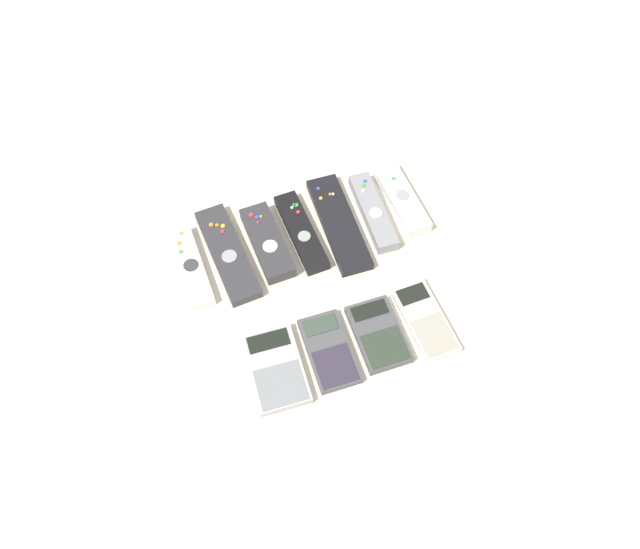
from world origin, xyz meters
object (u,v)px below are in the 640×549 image
object	(u,v)px
remote_3	(302,232)
calculator_2	(378,334)
remote_6	(402,199)
calculator_1	(329,351)
remote_0	(191,267)
calculator_0	(276,369)
calculator_3	(425,320)
remote_4	(339,223)
remote_5	(373,212)
remote_1	(228,253)
remote_2	(267,242)

from	to	relation	value
remote_3	calculator_2	bearing A→B (deg)	-79.75
remote_6	calculator_1	xyz separation A→B (m)	(-0.24, -0.25, -0.00)
remote_0	remote_6	distance (m)	0.41
calculator_0	calculator_3	world-z (taller)	calculator_0
remote_0	calculator_3	xyz separation A→B (m)	(0.35, -0.24, -0.00)
remote_0	remote_4	world-z (taller)	same
remote_5	remote_6	xyz separation A→B (m)	(0.06, 0.01, -0.00)
calculator_1	calculator_3	xyz separation A→B (m)	(0.17, -0.00, 0.00)
remote_6	calculator_3	world-z (taller)	remote_6
remote_1	remote_2	size ratio (longest dim) A/B	1.31
remote_2	calculator_0	bearing A→B (deg)	-106.24
calculator_3	remote_1	bearing A→B (deg)	137.64
calculator_1	calculator_2	xyz separation A→B (m)	(0.09, -0.00, 0.00)
calculator_0	remote_2	bearing A→B (deg)	79.11
calculator_2	remote_0	bearing A→B (deg)	139.41
calculator_1	remote_6	bearing A→B (deg)	47.75
remote_4	calculator_2	size ratio (longest dim) A/B	1.73
remote_1	remote_2	xyz separation A→B (m)	(0.07, -0.00, 0.00)
remote_6	calculator_0	xyz separation A→B (m)	(-0.33, -0.25, -0.00)
calculator_1	calculator_2	distance (m)	0.09
remote_4	calculator_1	bearing A→B (deg)	-112.06
remote_1	calculator_1	size ratio (longest dim) A/B	1.55
remote_6	calculator_3	bearing A→B (deg)	-106.04
calculator_0	calculator_2	size ratio (longest dim) A/B	1.14
calculator_0	calculator_3	xyz separation A→B (m)	(0.26, -0.00, -0.00)
remote_3	calculator_0	world-z (taller)	remote_3
calculator_1	remote_1	bearing A→B (deg)	115.74
remote_1	remote_4	distance (m)	0.21
remote_6	calculator_1	distance (m)	0.34
remote_5	calculator_2	world-z (taller)	remote_5
remote_3	calculator_3	distance (m)	0.28
remote_0	remote_6	world-z (taller)	remote_6
remote_4	calculator_3	size ratio (longest dim) A/B	1.51
calculator_3	remote_5	bearing A→B (deg)	87.97
calculator_1	remote_3	bearing A→B (deg)	83.58
remote_0	calculator_1	distance (m)	0.29
remote_0	remote_5	xyz separation A→B (m)	(0.35, -0.00, 0.00)
remote_0	remote_5	world-z (taller)	remote_5
remote_0	calculator_2	distance (m)	0.35
calculator_2	remote_3	bearing A→B (deg)	103.64
remote_2	remote_3	distance (m)	0.07
remote_4	remote_6	world-z (taller)	remote_6
calculator_3	calculator_0	bearing A→B (deg)	178.41
remote_4	remote_6	size ratio (longest dim) A/B	1.36
remote_0	calculator_0	xyz separation A→B (m)	(0.08, -0.24, -0.00)
remote_2	remote_4	xyz separation A→B (m)	(0.14, -0.00, -0.00)
calculator_3	calculator_1	bearing A→B (deg)	178.11
calculator_2	calculator_3	distance (m)	0.08
remote_0	calculator_0	distance (m)	0.25
remote_2	calculator_0	size ratio (longest dim) A/B	1.12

